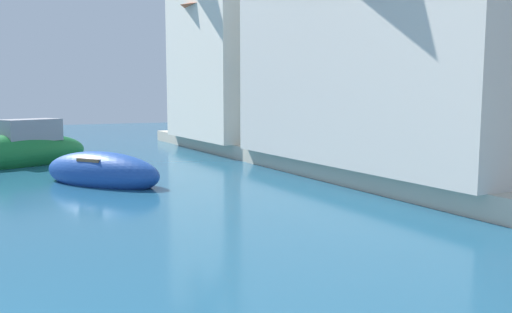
{
  "coord_description": "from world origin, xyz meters",
  "views": [
    {
      "loc": [
        2.07,
        -4.13,
        2.25
      ],
      "look_at": [
        9.52,
        10.03,
        0.39
      ],
      "focal_mm": 36.16,
      "sensor_mm": 36.0,
      "label": 1
    }
  ],
  "objects_px": {
    "waterfront_building_annex": "(263,38)",
    "waterfront_building_far": "(264,63)",
    "waterfront_building_main": "(420,21)",
    "moored_boat_3": "(21,151)",
    "moored_boat_2": "(102,172)"
  },
  "relations": [
    {
      "from": "waterfront_building_annex",
      "to": "waterfront_building_main",
      "type": "bearing_deg",
      "value": -90.0
    },
    {
      "from": "waterfront_building_main",
      "to": "waterfront_building_annex",
      "type": "relative_size",
      "value": 1.2
    },
    {
      "from": "waterfront_building_annex",
      "to": "waterfront_building_far",
      "type": "distance_m",
      "value": 1.09
    },
    {
      "from": "waterfront_building_main",
      "to": "waterfront_building_annex",
      "type": "distance_m",
      "value": 9.2
    },
    {
      "from": "moored_boat_2",
      "to": "waterfront_building_far",
      "type": "relative_size",
      "value": 0.43
    },
    {
      "from": "moored_boat_2",
      "to": "waterfront_building_main",
      "type": "height_order",
      "value": "waterfront_building_main"
    },
    {
      "from": "moored_boat_3",
      "to": "waterfront_building_main",
      "type": "xyz_separation_m",
      "value": [
        9.93,
        -7.68,
        3.9
      ]
    },
    {
      "from": "moored_boat_3",
      "to": "waterfront_building_far",
      "type": "relative_size",
      "value": 0.58
    },
    {
      "from": "moored_boat_2",
      "to": "waterfront_building_main",
      "type": "bearing_deg",
      "value": 38.0
    },
    {
      "from": "moored_boat_3",
      "to": "waterfront_building_far",
      "type": "xyz_separation_m",
      "value": [
        9.93,
        1.47,
        3.24
      ]
    },
    {
      "from": "moored_boat_2",
      "to": "waterfront_building_far",
      "type": "height_order",
      "value": "waterfront_building_far"
    },
    {
      "from": "waterfront_building_main",
      "to": "waterfront_building_far",
      "type": "relative_size",
      "value": 1.18
    },
    {
      "from": "waterfront_building_annex",
      "to": "waterfront_building_far",
      "type": "height_order",
      "value": "waterfront_building_annex"
    },
    {
      "from": "moored_boat_2",
      "to": "moored_boat_3",
      "type": "xyz_separation_m",
      "value": [
        -1.6,
        5.08,
        0.16
      ]
    },
    {
      "from": "waterfront_building_main",
      "to": "waterfront_building_far",
      "type": "bearing_deg",
      "value": 90.0
    }
  ]
}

